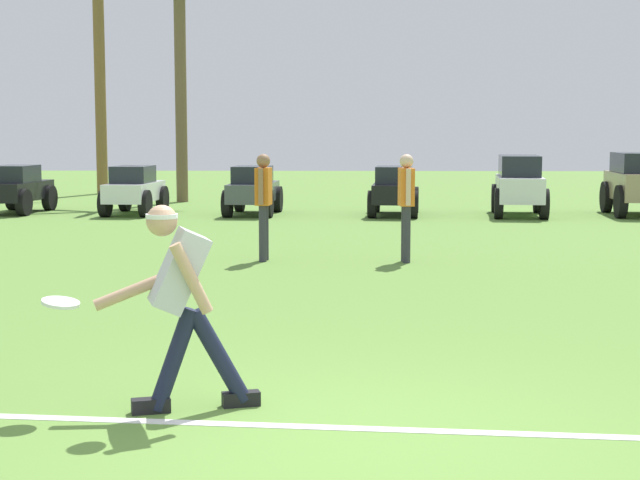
{
  "coord_description": "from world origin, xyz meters",
  "views": [
    {
      "loc": [
        -0.08,
        -5.87,
        1.91
      ],
      "look_at": [
        -0.33,
        3.06,
        0.9
      ],
      "focal_mm": 55.0,
      "sensor_mm": 36.0,
      "label": 1
    }
  ],
  "objects_px": {
    "frisbee_thrower": "(181,296)",
    "parked_car_slot_e": "(519,183)",
    "parked_car_slot_d": "(394,190)",
    "teammate_midfield": "(264,197)",
    "teammate_near_sideline": "(406,197)",
    "palm_tree_far_left": "(100,56)",
    "palm_tree_left_of_centre": "(181,59)",
    "parked_car_slot_c": "(253,190)",
    "parked_car_slot_f": "(636,182)",
    "parked_car_slot_a": "(18,188)",
    "parked_car_slot_b": "(134,189)",
    "frisbee_in_flight": "(61,303)"
  },
  "relations": [
    {
      "from": "frisbee_in_flight",
      "to": "parked_car_slot_d",
      "type": "height_order",
      "value": "parked_car_slot_d"
    },
    {
      "from": "teammate_near_sideline",
      "to": "parked_car_slot_c",
      "type": "bearing_deg",
      "value": 110.59
    },
    {
      "from": "parked_car_slot_b",
      "to": "parked_car_slot_e",
      "type": "relative_size",
      "value": 0.9
    },
    {
      "from": "parked_car_slot_b",
      "to": "parked_car_slot_c",
      "type": "distance_m",
      "value": 2.71
    },
    {
      "from": "parked_car_slot_b",
      "to": "parked_car_slot_f",
      "type": "distance_m",
      "value": 11.29
    },
    {
      "from": "teammate_near_sideline",
      "to": "parked_car_slot_c",
      "type": "distance_m",
      "value": 8.47
    },
    {
      "from": "parked_car_slot_c",
      "to": "palm_tree_left_of_centre",
      "type": "height_order",
      "value": "palm_tree_left_of_centre"
    },
    {
      "from": "frisbee_thrower",
      "to": "teammate_near_sideline",
      "type": "relative_size",
      "value": 0.9
    },
    {
      "from": "parked_car_slot_b",
      "to": "parked_car_slot_d",
      "type": "xyz_separation_m",
      "value": [
        5.88,
        -0.11,
        0.0
      ]
    },
    {
      "from": "parked_car_slot_e",
      "to": "palm_tree_left_of_centre",
      "type": "xyz_separation_m",
      "value": [
        -8.22,
        3.97,
        3.04
      ]
    },
    {
      "from": "parked_car_slot_d",
      "to": "teammate_midfield",
      "type": "bearing_deg",
      "value": -106.25
    },
    {
      "from": "frisbee_thrower",
      "to": "frisbee_in_flight",
      "type": "relative_size",
      "value": 4.11
    },
    {
      "from": "frisbee_in_flight",
      "to": "palm_tree_left_of_centre",
      "type": "height_order",
      "value": "palm_tree_left_of_centre"
    },
    {
      "from": "teammate_near_sideline",
      "to": "palm_tree_far_left",
      "type": "height_order",
      "value": "palm_tree_far_left"
    },
    {
      "from": "teammate_midfield",
      "to": "palm_tree_left_of_centre",
      "type": "bearing_deg",
      "value": 105.05
    },
    {
      "from": "teammate_midfield",
      "to": "parked_car_slot_f",
      "type": "height_order",
      "value": "teammate_midfield"
    },
    {
      "from": "palm_tree_left_of_centre",
      "to": "frisbee_thrower",
      "type": "bearing_deg",
      "value": -80.48
    },
    {
      "from": "parked_car_slot_e",
      "to": "parked_car_slot_f",
      "type": "relative_size",
      "value": 1.04
    },
    {
      "from": "parked_car_slot_f",
      "to": "palm_tree_left_of_centre",
      "type": "xyz_separation_m",
      "value": [
        -10.83,
        3.86,
        3.02
      ]
    },
    {
      "from": "parked_car_slot_f",
      "to": "palm_tree_far_left",
      "type": "relative_size",
      "value": 0.35
    },
    {
      "from": "teammate_near_sideline",
      "to": "palm_tree_left_of_centre",
      "type": "distance_m",
      "value": 13.23
    },
    {
      "from": "frisbee_thrower",
      "to": "parked_car_slot_e",
      "type": "distance_m",
      "value": 16.24
    },
    {
      "from": "parked_car_slot_b",
      "to": "palm_tree_left_of_centre",
      "type": "bearing_deg",
      "value": 83.32
    },
    {
      "from": "parked_car_slot_e",
      "to": "frisbee_in_flight",
      "type": "bearing_deg",
      "value": -110.39
    },
    {
      "from": "teammate_near_sideline",
      "to": "frisbee_in_flight",
      "type": "bearing_deg",
      "value": -109.93
    },
    {
      "from": "parked_car_slot_d",
      "to": "palm_tree_left_of_centre",
      "type": "xyz_separation_m",
      "value": [
        -5.43,
        3.98,
        3.2
      ]
    },
    {
      "from": "parked_car_slot_b",
      "to": "palm_tree_far_left",
      "type": "relative_size",
      "value": 0.33
    },
    {
      "from": "parked_car_slot_b",
      "to": "parked_car_slot_a",
      "type": "bearing_deg",
      "value": 174.6
    },
    {
      "from": "frisbee_thrower",
      "to": "teammate_midfield",
      "type": "bearing_deg",
      "value": 90.72
    },
    {
      "from": "parked_car_slot_c",
      "to": "palm_tree_far_left",
      "type": "xyz_separation_m",
      "value": [
        -5.23,
        7.23,
        3.53
      ]
    },
    {
      "from": "frisbee_thrower",
      "to": "parked_car_slot_d",
      "type": "relative_size",
      "value": 0.62
    },
    {
      "from": "parked_car_slot_d",
      "to": "parked_car_slot_b",
      "type": "bearing_deg",
      "value": 178.93
    },
    {
      "from": "teammate_midfield",
      "to": "parked_car_slot_a",
      "type": "relative_size",
      "value": 0.69
    },
    {
      "from": "frisbee_thrower",
      "to": "palm_tree_far_left",
      "type": "xyz_separation_m",
      "value": [
        -6.24,
        22.76,
        3.3
      ]
    },
    {
      "from": "parked_car_slot_b",
      "to": "parked_car_slot_e",
      "type": "xyz_separation_m",
      "value": [
        8.67,
        -0.1,
        0.16
      ]
    },
    {
      "from": "frisbee_in_flight",
      "to": "parked_car_slot_b",
      "type": "xyz_separation_m",
      "value": [
        -2.9,
        15.61,
        -0.18
      ]
    },
    {
      "from": "teammate_midfield",
      "to": "palm_tree_far_left",
      "type": "height_order",
      "value": "palm_tree_far_left"
    },
    {
      "from": "teammate_near_sideline",
      "to": "parked_car_slot_d",
      "type": "relative_size",
      "value": 0.69
    },
    {
      "from": "teammate_near_sideline",
      "to": "frisbee_thrower",
      "type": "bearing_deg",
      "value": -104.5
    },
    {
      "from": "frisbee_in_flight",
      "to": "parked_car_slot_f",
      "type": "relative_size",
      "value": 0.14
    },
    {
      "from": "parked_car_slot_d",
      "to": "parked_car_slot_f",
      "type": "relative_size",
      "value": 0.94
    },
    {
      "from": "teammate_midfield",
      "to": "parked_car_slot_d",
      "type": "bearing_deg",
      "value": 73.75
    },
    {
      "from": "parked_car_slot_a",
      "to": "palm_tree_far_left",
      "type": "distance_m",
      "value": 7.79
    },
    {
      "from": "parked_car_slot_d",
      "to": "parked_car_slot_f",
      "type": "distance_m",
      "value": 5.41
    },
    {
      "from": "teammate_near_sideline",
      "to": "parked_car_slot_e",
      "type": "xyz_separation_m",
      "value": [
        2.99,
        7.86,
        -0.22
      ]
    },
    {
      "from": "teammate_near_sideline",
      "to": "palm_tree_far_left",
      "type": "distance_m",
      "value": 17.52
    },
    {
      "from": "parked_car_slot_d",
      "to": "parked_car_slot_e",
      "type": "bearing_deg",
      "value": 0.22
    },
    {
      "from": "parked_car_slot_b",
      "to": "parked_car_slot_c",
      "type": "bearing_deg",
      "value": -0.78
    },
    {
      "from": "parked_car_slot_d",
      "to": "palm_tree_far_left",
      "type": "distance_m",
      "value": 11.69
    },
    {
      "from": "teammate_near_sideline",
      "to": "parked_car_slot_e",
      "type": "distance_m",
      "value": 8.41
    }
  ]
}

